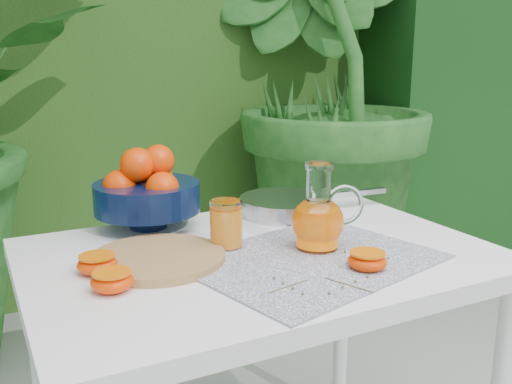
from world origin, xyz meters
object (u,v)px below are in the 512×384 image
juice_pitcher (319,219)px  white_table (260,285)px  saute_pan (287,204)px  cutting_board (158,258)px  fruit_bowl (146,190)px

juice_pitcher → white_table: bearing=157.6°
white_table → saute_pan: size_ratio=2.23×
juice_pitcher → saute_pan: (0.09, 0.29, -0.04)m
juice_pitcher → saute_pan: juice_pitcher is taller
juice_pitcher → cutting_board: bearing=166.0°
fruit_bowl → juice_pitcher: size_ratio=1.75×
fruit_bowl → saute_pan: fruit_bowl is taller
cutting_board → fruit_bowl: size_ratio=0.84×
cutting_board → fruit_bowl: fruit_bowl is taller
white_table → cutting_board: size_ratio=3.57×
white_table → juice_pitcher: size_ratio=5.22×
white_table → fruit_bowl: size_ratio=2.99×
white_table → fruit_bowl: (-0.17, 0.29, 0.18)m
white_table → juice_pitcher: 0.20m
saute_pan → cutting_board: bearing=-154.8°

